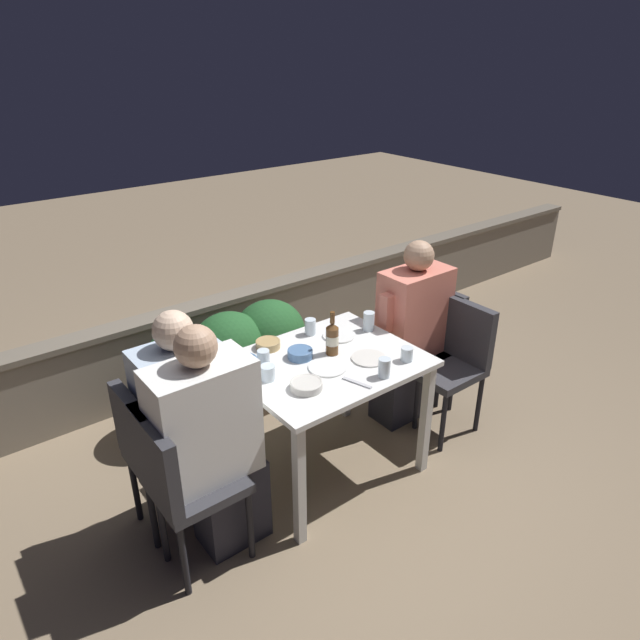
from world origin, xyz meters
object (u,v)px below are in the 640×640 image
(person_white_polo, at_px, (213,444))
(chair_left_far, at_px, (157,449))
(person_blue_shirt, at_px, (191,421))
(person_coral_top, at_px, (409,333))
(beer_bottle, at_px, (332,338))
(chair_right_far, at_px, (428,336))
(chair_left_near, at_px, (177,476))
(chair_right_near, at_px, (454,354))

(person_white_polo, xyz_separation_m, chair_left_far, (-0.19, 0.24, -0.09))
(person_blue_shirt, bearing_deg, person_coral_top, 0.09)
(person_blue_shirt, bearing_deg, beer_bottle, -5.91)
(person_white_polo, relative_size, chair_right_far, 1.45)
(chair_right_far, bearing_deg, person_coral_top, 180.00)
(person_white_polo, relative_size, person_blue_shirt, 1.02)
(chair_left_far, bearing_deg, person_blue_shirt, 0.00)
(person_blue_shirt, distance_m, beer_bottle, 0.87)
(person_coral_top, distance_m, beer_bottle, 0.76)
(person_coral_top, bearing_deg, person_white_polo, -171.22)
(chair_left_far, xyz_separation_m, person_coral_top, (1.75, 0.00, 0.09))
(chair_left_far, distance_m, chair_right_far, 1.94)
(person_blue_shirt, distance_m, chair_right_far, 1.75)
(chair_right_far, bearing_deg, chair_left_near, -172.93)
(chair_left_far, bearing_deg, chair_right_near, -7.88)
(person_blue_shirt, xyz_separation_m, person_coral_top, (1.55, 0.00, 0.00))
(person_white_polo, height_order, chair_left_far, person_white_polo)
(chair_left_near, xyz_separation_m, person_white_polo, (0.19, -0.00, 0.09))
(chair_left_near, relative_size, person_white_polo, 0.69)
(person_white_polo, distance_m, chair_left_far, 0.32)
(person_white_polo, relative_size, chair_right_near, 1.45)
(person_white_polo, xyz_separation_m, chair_right_near, (1.70, -0.02, -0.09))
(person_coral_top, bearing_deg, chair_left_near, -172.17)
(chair_left_far, xyz_separation_m, chair_right_near, (1.89, -0.26, 0.00))
(person_white_polo, distance_m, beer_bottle, 0.88)
(person_coral_top, bearing_deg, chair_right_far, -0.00)
(beer_bottle, bearing_deg, chair_left_far, 175.19)
(person_coral_top, bearing_deg, chair_left_far, -179.92)
(person_white_polo, xyz_separation_m, chair_right_far, (1.75, 0.24, -0.09))
(chair_left_far, xyz_separation_m, person_blue_shirt, (0.19, 0.00, 0.09))
(person_white_polo, bearing_deg, chair_left_near, 180.00)
(chair_left_near, relative_size, person_coral_top, 0.70)
(chair_left_far, relative_size, person_blue_shirt, 0.70)
(chair_left_near, relative_size, chair_right_far, 1.00)
(chair_right_near, bearing_deg, chair_right_far, 80.06)
(person_coral_top, xyz_separation_m, beer_bottle, (-0.72, -0.09, 0.23))
(chair_right_near, relative_size, person_coral_top, 0.70)
(beer_bottle, bearing_deg, person_coral_top, 7.05)
(chair_right_far, xyz_separation_m, person_coral_top, (-0.19, 0.00, 0.09))
(chair_left_near, height_order, chair_left_far, same)
(chair_left_far, distance_m, person_blue_shirt, 0.21)
(chair_right_near, height_order, person_coral_top, person_coral_top)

